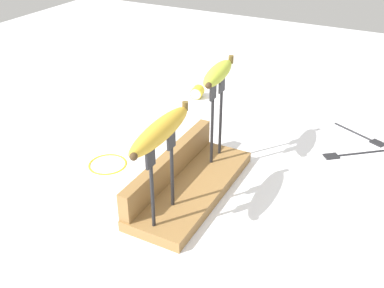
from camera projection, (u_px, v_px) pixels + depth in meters
name	position (u px, v px, depth m)	size (l,w,h in m)	color
ground_plane	(192.00, 192.00, 0.99)	(3.00, 3.00, 0.00)	silver
wooden_board	(192.00, 188.00, 0.99)	(0.36, 0.14, 0.02)	olive
board_backstop	(170.00, 165.00, 0.99)	(0.36, 0.02, 0.06)	olive
fork_stand_left	(164.00, 172.00, 0.84)	(0.10, 0.01, 0.17)	black
fork_stand_right	(219.00, 114.00, 1.01)	(0.07, 0.01, 0.20)	black
banana_raised_left	(163.00, 131.00, 0.79)	(0.20, 0.04, 0.04)	gold
banana_raised_right	(220.00, 73.00, 0.97)	(0.16, 0.05, 0.04)	#B2C138
fork_fallen_near	(366.00, 137.00, 1.21)	(0.09, 0.15, 0.01)	black
fork_fallen_far	(346.00, 154.00, 1.13)	(0.12, 0.14, 0.01)	black
banana_chunk_near	(197.00, 92.00, 1.43)	(0.04, 0.04, 0.04)	yellow
wire_coil	(108.00, 164.00, 1.09)	(0.09, 0.09, 0.00)	gold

